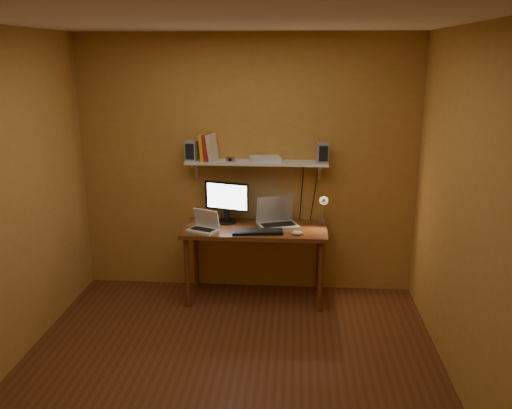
# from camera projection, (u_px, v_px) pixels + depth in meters

# --- Properties ---
(room) EXTENTS (3.44, 3.24, 2.64)m
(room) POSITION_uv_depth(u_px,v_px,m) (227.00, 210.00, 3.93)
(room) COLOR #5C2C17
(room) RESTS_ON ground
(desk) EXTENTS (1.40, 0.60, 0.75)m
(desk) POSITION_uv_depth(u_px,v_px,m) (255.00, 236.00, 5.32)
(desk) COLOR brown
(desk) RESTS_ON ground
(wall_shelf) EXTENTS (1.40, 0.25, 0.21)m
(wall_shelf) POSITION_uv_depth(u_px,v_px,m) (257.00, 163.00, 5.32)
(wall_shelf) COLOR silver
(wall_shelf) RESTS_ON room
(monitor) EXTENTS (0.45, 0.24, 0.42)m
(monitor) POSITION_uv_depth(u_px,v_px,m) (227.00, 200.00, 5.39)
(monitor) COLOR black
(monitor) RESTS_ON desk
(laptop) EXTENTS (0.45, 0.39, 0.28)m
(laptop) POSITION_uv_depth(u_px,v_px,m) (277.00, 218.00, 5.36)
(laptop) COLOR gray
(laptop) RESTS_ON desk
(netbook) EXTENTS (0.33, 0.29, 0.20)m
(netbook) POSITION_uv_depth(u_px,v_px,m) (204.00, 225.00, 5.20)
(netbook) COLOR silver
(netbook) RESTS_ON desk
(keyboard) EXTENTS (0.49, 0.21, 0.03)m
(keyboard) POSITION_uv_depth(u_px,v_px,m) (258.00, 232.00, 5.13)
(keyboard) COLOR black
(keyboard) RESTS_ON desk
(mouse) EXTENTS (0.12, 0.08, 0.04)m
(mouse) POSITION_uv_depth(u_px,v_px,m) (298.00, 233.00, 5.08)
(mouse) COLOR silver
(mouse) RESTS_ON desk
(desk_lamp) EXTENTS (0.09, 0.23, 0.38)m
(desk_lamp) POSITION_uv_depth(u_px,v_px,m) (323.00, 205.00, 5.31)
(desk_lamp) COLOR silver
(desk_lamp) RESTS_ON desk
(speaker_left) EXTENTS (0.13, 0.13, 0.20)m
(speaker_left) POSITION_uv_depth(u_px,v_px,m) (192.00, 151.00, 5.32)
(speaker_left) COLOR gray
(speaker_left) RESTS_ON wall_shelf
(speaker_right) EXTENTS (0.12, 0.12, 0.19)m
(speaker_right) POSITION_uv_depth(u_px,v_px,m) (322.00, 153.00, 5.23)
(speaker_right) COLOR gray
(speaker_right) RESTS_ON wall_shelf
(books) EXTENTS (0.18, 0.19, 0.27)m
(books) POSITION_uv_depth(u_px,v_px,m) (208.00, 147.00, 5.31)
(books) COLOR gold
(books) RESTS_ON wall_shelf
(shelf_camera) EXTENTS (0.09, 0.05, 0.05)m
(shelf_camera) POSITION_uv_depth(u_px,v_px,m) (230.00, 159.00, 5.26)
(shelf_camera) COLOR silver
(shelf_camera) RESTS_ON wall_shelf
(router) EXTENTS (0.32, 0.25, 0.05)m
(router) POSITION_uv_depth(u_px,v_px,m) (265.00, 159.00, 5.31)
(router) COLOR silver
(router) RESTS_ON wall_shelf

